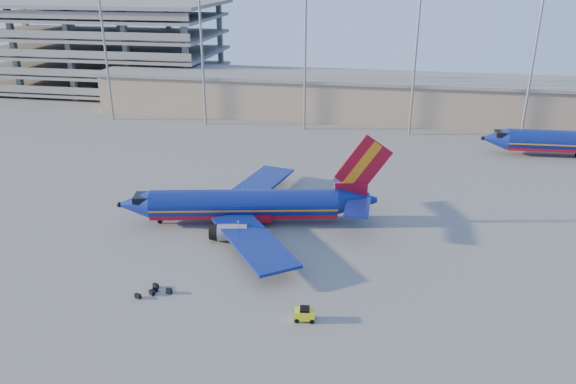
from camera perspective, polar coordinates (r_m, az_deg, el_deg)
ground at (r=66.73m, az=-0.23°, el=-4.40°), size 220.00×220.00×0.00m
terminal_building at (r=119.40m, az=9.84°, el=9.50°), size 122.00×16.00×8.50m
parking_garage at (r=152.59m, az=-18.83°, el=14.22°), size 62.00×32.00×21.40m
light_mast_row at (r=105.53m, az=7.35°, el=15.31°), size 101.60×1.60×28.65m
aircraft_main at (r=69.05m, az=-3.82°, el=-1.30°), size 33.02×31.44×11.30m
baggage_tug at (r=51.61m, az=1.70°, el=-12.27°), size 1.92×1.29×1.30m
luggage_pile at (r=57.11m, az=-13.45°, el=-9.75°), size 3.30×2.57×0.53m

